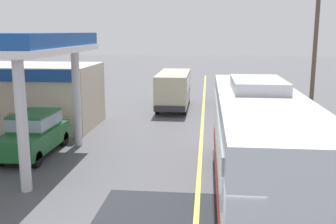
{
  "coord_description": "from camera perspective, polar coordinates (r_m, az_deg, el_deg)",
  "views": [
    {
      "loc": [
        0.23,
        -7.47,
        5.16
      ],
      "look_at": [
        -1.5,
        10.0,
        1.6
      ],
      "focal_mm": 42.65,
      "sensor_mm": 36.0,
      "label": 1
    }
  ],
  "objects": [
    {
      "name": "gas_station_roadside",
      "position": [
        21.2,
        -21.23,
        3.82
      ],
      "size": [
        9.1,
        11.95,
        5.1
      ],
      "color": "#194799",
      "rests_on": "ground"
    },
    {
      "name": "car_at_pump",
      "position": [
        17.78,
        -18.57,
        -2.63
      ],
      "size": [
        1.7,
        4.2,
        1.82
      ],
      "color": "#1E602D",
      "rests_on": "ground"
    },
    {
      "name": "coach_bus_main",
      "position": [
        12.34,
        12.91,
        -5.01
      ],
      "size": [
        2.6,
        11.04,
        3.69
      ],
      "color": "silver",
      "rests_on": "ground"
    },
    {
      "name": "minibus_opposing_lane",
      "position": [
        27.02,
        0.82,
        3.61
      ],
      "size": [
        2.04,
        6.13,
        2.44
      ],
      "color": "#BFB799",
      "rests_on": "ground"
    },
    {
      "name": "ground",
      "position": [
        27.95,
        5.09,
        0.77
      ],
      "size": [
        120.0,
        120.0,
        0.0
      ],
      "primitive_type": "plane",
      "color": "#4C4C51"
    },
    {
      "name": "wet_puddle_patch",
      "position": [
        11.59,
        -0.78,
        -14.95
      ],
      "size": [
        3.86,
        3.76,
        0.01
      ],
      "primitive_type": "cube",
      "color": "#26282D",
      "rests_on": "ground"
    },
    {
      "name": "car_trailing_behind_bus",
      "position": [
        29.8,
        9.53,
        3.3
      ],
      "size": [
        1.7,
        4.2,
        1.82
      ],
      "color": "black",
      "rests_on": "ground"
    },
    {
      "name": "pedestrian_near_pump",
      "position": [
        19.22,
        -21.61,
        -2.06
      ],
      "size": [
        0.55,
        0.22,
        1.66
      ],
      "color": "#33333F",
      "rests_on": "ground"
    },
    {
      "name": "lane_divider_stripe",
      "position": [
        23.05,
        4.95,
        -1.51
      ],
      "size": [
        0.16,
        50.0,
        0.01
      ],
      "primitive_type": "cube",
      "color": "#D8CC4C",
      "rests_on": "ground"
    },
    {
      "name": "utility_pole_roadside",
      "position": [
        24.15,
        20.32,
        9.39
      ],
      "size": [
        1.8,
        0.24,
        8.79
      ],
      "color": "brown",
      "rests_on": "ground"
    }
  ]
}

